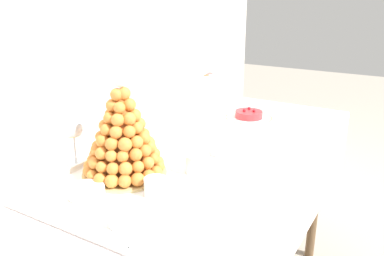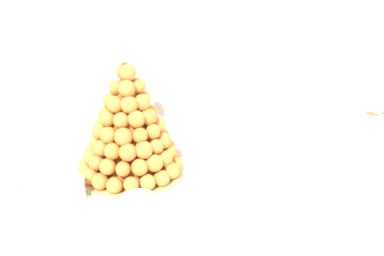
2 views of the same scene
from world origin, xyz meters
The scene contains 12 objects.
backdrop_wall centered at (0.00, 0.85, 1.25)m, with size 4.80×0.10×2.50m, color silver.
buffet_table centered at (0.00, 0.00, 0.68)m, with size 1.70×0.82×0.77m.
serving_tray centered at (-0.20, -0.01, 0.78)m, with size 0.68×0.42×0.02m.
croquembouche centered at (-0.23, 0.05, 0.90)m, with size 0.26×0.26×0.30m.
dessert_cup_left centered at (-0.46, -0.12, 0.81)m, with size 0.06×0.06×0.06m.
dessert_cup_mid_left centered at (-0.29, -0.11, 0.81)m, with size 0.06×0.06×0.05m.
dessert_cup_centre centered at (-0.11, -0.13, 0.81)m, with size 0.06×0.06×0.06m.
dessert_cup_mid_right centered at (0.06, -0.12, 0.81)m, with size 0.05×0.05×0.06m.
creme_brulee_ramekin centered at (-0.39, 0.05, 0.80)m, with size 0.10×0.10×0.03m.
macaron_goblet centered at (0.29, 0.06, 0.92)m, with size 0.12×0.12×0.24m.
fruit_tart_plate centered at (0.51, -0.05, 0.79)m, with size 0.21×0.21×0.05m.
wine_glass centered at (-0.24, 0.25, 0.89)m, with size 0.07×0.07×0.16m.
Camera 1 is at (-1.08, -0.70, 1.31)m, focal length 37.38 mm.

